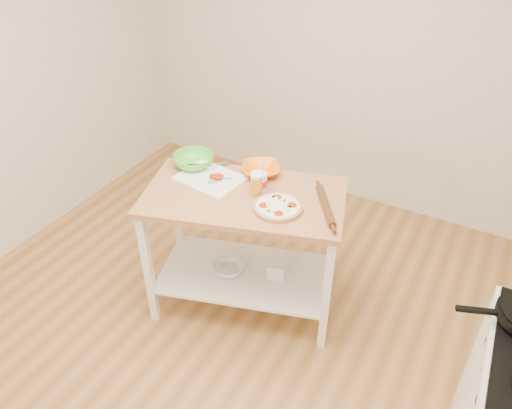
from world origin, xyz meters
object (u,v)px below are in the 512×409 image
at_px(rolling_pin, 326,206).
at_px(shelf_glass_bowl, 228,268).
at_px(spatula, 219,180).
at_px(shelf_bin, 277,269).
at_px(green_bowl, 193,161).
at_px(knife, 202,165).
at_px(yogurt_tub, 259,182).
at_px(orange_bowl, 261,170).
at_px(prep_island, 245,227).
at_px(pizza, 278,207).
at_px(beer_pint, 257,185).
at_px(cutting_board, 210,177).

distance_m(rolling_pin, shelf_glass_bowl, 0.88).
bearing_deg(shelf_glass_bowl, spatula, 139.07).
bearing_deg(shelf_bin, spatula, -175.27).
height_order(green_bowl, shelf_glass_bowl, green_bowl).
xyz_separation_m(spatula, rolling_pin, (0.70, 0.06, 0.01)).
bearing_deg(knife, shelf_glass_bowl, -67.77).
relative_size(spatula, yogurt_tub, 0.61).
bearing_deg(spatula, rolling_pin, -32.09).
distance_m(orange_bowl, shelf_bin, 0.68).
bearing_deg(yogurt_tub, orange_bowl, 115.38).
xyz_separation_m(spatula, shelf_glass_bowl, (0.10, -0.09, -0.62)).
height_order(prep_island, green_bowl, green_bowl).
relative_size(pizza, knife, 1.28).
bearing_deg(green_bowl, beer_pint, -10.42).
height_order(spatula, green_bowl, green_bowl).
xyz_separation_m(prep_island, orange_bowl, (-0.02, 0.26, 0.28)).
height_order(prep_island, pizza, pizza).
xyz_separation_m(beer_pint, shelf_glass_bowl, (-0.17, -0.08, -0.68)).
bearing_deg(rolling_pin, prep_island, -168.52).
height_order(pizza, cutting_board, pizza).
xyz_separation_m(knife, orange_bowl, (0.38, 0.12, 0.01)).
bearing_deg(shelf_glass_bowl, knife, 147.55).
bearing_deg(pizza, knife, 164.47).
xyz_separation_m(spatula, beer_pint, (0.28, -0.01, 0.06)).
relative_size(knife, orange_bowl, 0.93).
xyz_separation_m(green_bowl, yogurt_tub, (0.51, -0.04, 0.02)).
bearing_deg(prep_island, beer_pint, 25.63).
distance_m(pizza, rolling_pin, 0.28).
height_order(pizza, beer_pint, beer_pint).
height_order(pizza, yogurt_tub, yogurt_tub).
bearing_deg(cutting_board, knife, 151.88).
xyz_separation_m(green_bowl, beer_pint, (0.52, -0.10, 0.03)).
bearing_deg(spatula, shelf_glass_bowl, -77.61).
xyz_separation_m(knife, yogurt_tub, (0.46, -0.06, 0.04)).
distance_m(yogurt_tub, shelf_bin, 0.66).
xyz_separation_m(pizza, spatula, (-0.45, 0.08, 0.00)).
bearing_deg(shelf_bin, shelf_glass_bowl, -158.00).
distance_m(knife, orange_bowl, 0.40).
height_order(yogurt_tub, rolling_pin, yogurt_tub).
relative_size(cutting_board, green_bowl, 1.65).
distance_m(prep_island, knife, 0.50).
distance_m(prep_island, shelf_bin, 0.40).
xyz_separation_m(pizza, knife, (-0.65, 0.18, 0.00)).
xyz_separation_m(spatula, green_bowl, (-0.25, 0.09, 0.03)).
bearing_deg(shelf_bin, orange_bowl, 140.60).
relative_size(spatula, rolling_pin, 0.33).
distance_m(cutting_board, beer_pint, 0.35).
height_order(shelf_glass_bowl, shelf_bin, shelf_bin).
relative_size(cutting_board, shelf_bin, 3.81).
height_order(knife, rolling_pin, rolling_pin).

